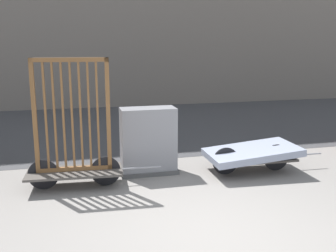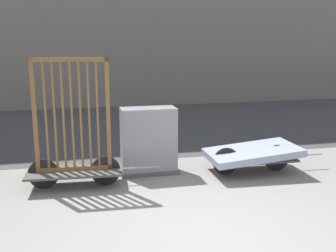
# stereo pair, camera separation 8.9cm
# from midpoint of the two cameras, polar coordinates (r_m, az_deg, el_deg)

# --- Properties ---
(ground_plane) EXTENTS (60.00, 60.00, 0.00)m
(ground_plane) POSITION_cam_midpoint_polar(r_m,az_deg,el_deg) (5.35, 5.60, -15.63)
(ground_plane) COLOR gray
(road_strip) EXTENTS (56.00, 7.28, 0.01)m
(road_strip) POSITION_cam_midpoint_polar(r_m,az_deg,el_deg) (11.98, -5.92, 0.07)
(road_strip) COLOR #424244
(road_strip) RESTS_ON ground_plane
(bike_cart_with_bedframe) EXTENTS (2.34, 0.83, 2.23)m
(bike_cart_with_bedframe) POSITION_cam_midpoint_polar(r_m,az_deg,el_deg) (6.93, -13.84, -3.00)
(bike_cart_with_bedframe) COLOR #4C4742
(bike_cart_with_bedframe) RESTS_ON ground_plane
(bike_cart_with_mattress) EXTENTS (2.38, 1.09, 0.54)m
(bike_cart_with_mattress) POSITION_cam_midpoint_polar(r_m,az_deg,el_deg) (7.76, 11.74, -3.94)
(bike_cart_with_mattress) COLOR #4C4742
(bike_cart_with_mattress) RESTS_ON ground_plane
(utility_cabinet) EXTENTS (1.10, 0.53, 1.28)m
(utility_cabinet) POSITION_cam_midpoint_polar(r_m,az_deg,el_deg) (7.51, -3.22, -2.48)
(utility_cabinet) COLOR #4C4C4C
(utility_cabinet) RESTS_ON ground_plane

